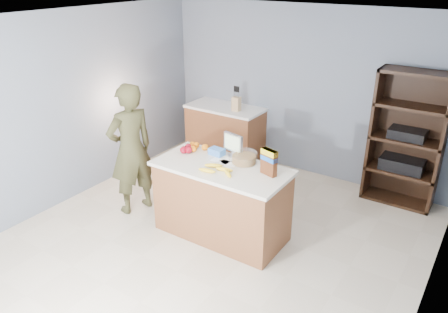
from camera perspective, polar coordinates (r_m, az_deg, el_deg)
The scene contains 15 objects.
floor at distance 5.16m, azimuth -2.19°, elevation -11.55°, with size 4.50×5.00×0.02m, color beige.
walls at distance 4.41m, azimuth -2.52°, elevation 6.23°, with size 4.52×5.02×2.51m.
counter_peninsula at distance 5.14m, azimuth -0.31°, elevation -6.16°, with size 1.56×0.76×0.90m.
back_cabinet at distance 7.16m, azimuth 0.17°, elevation 3.10°, with size 1.24×0.62×0.90m.
shelving_unit at distance 6.19m, azimuth 22.77°, elevation 1.88°, with size 0.90×0.40×1.80m.
person at distance 5.60m, azimuth -12.07°, elevation 0.90°, with size 0.62×0.41×1.70m, color #3B3B20.
knife_block at distance 6.78m, azimuth 1.63°, elevation 6.95°, with size 0.12×0.10×0.31m.
envelopes at distance 5.01m, azimuth 0.00°, elevation -0.73°, with size 0.34×0.21×0.00m.
bananas at distance 4.78m, azimuth -0.78°, elevation -1.73°, with size 0.44×0.26×0.05m.
apples at distance 5.27m, azimuth -4.88°, elevation 0.98°, with size 0.14×0.19×0.09m.
oranges at distance 5.34m, azimuth -3.68°, elevation 1.25°, with size 0.26×0.20×0.08m.
blue_carton at distance 5.19m, azimuth -0.95°, elevation 0.63°, with size 0.18×0.12×0.08m, color blue.
salad_bowl at distance 4.98m, azimuth 2.63°, elevation -0.22°, with size 0.30×0.30×0.13m.
tv at distance 5.11m, azimuth 1.19°, elevation 1.68°, with size 0.28×0.12×0.28m.
cereal_box at distance 4.68m, azimuth 5.90°, elevation -0.50°, with size 0.20×0.12×0.29m.
Camera 1 is at (2.48, -3.40, 2.98)m, focal length 35.00 mm.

